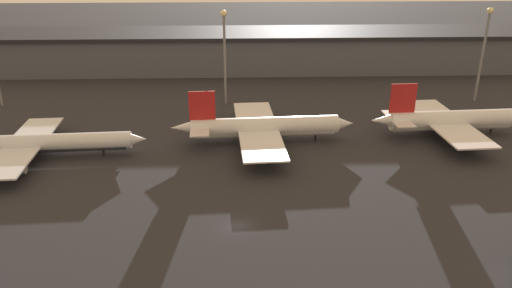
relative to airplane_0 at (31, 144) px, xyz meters
name	(u,v)px	position (x,y,z in m)	size (l,w,h in m)	color
ground	(238,226)	(44.49, -29.26, -3.32)	(600.00, 600.00, 0.00)	#26262B
terminal_building	(237,50)	(44.49, 76.45, 3.47)	(223.95, 25.73, 13.49)	#4C515B
airplane_0	(31,144)	(0.00, 0.00, 0.00)	(49.09, 33.95, 12.14)	silver
airplane_1	(263,127)	(50.50, 7.09, 0.45)	(42.71, 38.11, 12.80)	silver
airplane_2	(449,121)	(95.30, 9.67, 0.58)	(38.82, 33.56, 13.31)	silver
lamp_post_1	(224,46)	(41.22, 36.93, 13.28)	(1.80, 1.80, 26.27)	slate
lamp_post_2	(485,43)	(114.18, 36.93, 13.47)	(1.80, 1.80, 26.62)	slate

